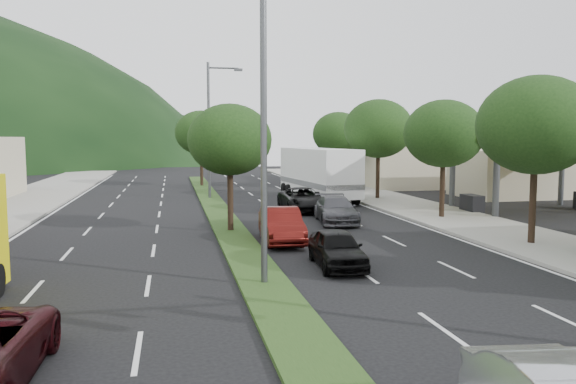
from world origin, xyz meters
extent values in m
cube|color=gray|center=(12.50, 25.00, 0.07)|extent=(5.00, 90.00, 0.15)
cube|color=#223C16|center=(0.00, 28.00, 0.06)|extent=(1.60, 56.00, 0.12)
cube|color=silver|center=(19.00, 22.00, 5.00)|extent=(12.00, 8.00, 0.50)
cube|color=#FDE90D|center=(19.00, 22.00, 4.65)|extent=(12.20, 8.20, 0.50)
cylinder|color=#47494C|center=(15.00, 19.50, 2.30)|extent=(0.36, 0.36, 4.60)
cylinder|color=#47494C|center=(15.00, 24.50, 2.30)|extent=(0.36, 0.36, 4.60)
cylinder|color=#47494C|center=(23.00, 24.50, 2.30)|extent=(0.36, 0.36, 4.60)
cube|color=black|center=(15.00, 22.00, 0.55)|extent=(0.80, 1.60, 1.10)
cube|color=#BEB397|center=(19.50, 44.00, 2.60)|extent=(10.00, 16.00, 5.20)
cylinder|color=black|center=(12.00, 12.00, 2.05)|extent=(0.28, 0.28, 3.81)
ellipsoid|color=black|center=(12.00, 12.00, 5.05)|extent=(4.80, 4.80, 4.08)
cylinder|color=black|center=(12.00, 20.00, 1.94)|extent=(0.28, 0.28, 3.58)
ellipsoid|color=black|center=(12.00, 20.00, 4.76)|extent=(4.40, 4.40, 3.74)
cylinder|color=black|center=(12.00, 30.00, 2.11)|extent=(0.28, 0.28, 3.92)
ellipsoid|color=black|center=(12.00, 30.00, 5.19)|extent=(5.00, 5.00, 4.25)
cylinder|color=black|center=(12.00, 40.00, 2.00)|extent=(0.28, 0.28, 3.70)
ellipsoid|color=black|center=(12.00, 40.00, 4.90)|extent=(4.60, 4.60, 3.91)
cylinder|color=black|center=(0.00, 18.00, 1.80)|extent=(0.28, 0.28, 3.36)
ellipsoid|color=black|center=(0.00, 18.00, 4.44)|extent=(4.00, 4.00, 3.40)
cylinder|color=black|center=(0.00, 44.00, 2.02)|extent=(0.28, 0.28, 3.81)
ellipsoid|color=black|center=(0.00, 44.00, 5.02)|extent=(4.80, 4.80, 4.08)
cylinder|color=#47494C|center=(0.00, 8.00, 5.00)|extent=(0.20, 0.20, 10.00)
cylinder|color=#47494C|center=(0.00, 33.00, 5.00)|extent=(0.20, 0.20, 10.00)
cylinder|color=#47494C|center=(1.10, 33.00, 9.60)|extent=(2.20, 0.12, 0.12)
cube|color=#47494C|center=(2.20, 33.00, 9.50)|extent=(0.60, 0.25, 0.18)
imported|color=black|center=(2.91, 9.98, 0.66)|extent=(1.76, 3.96, 1.32)
imported|color=#444449|center=(5.85, 19.98, 0.70)|extent=(2.51, 5.00, 1.39)
imported|color=#52100D|center=(1.89, 14.98, 0.75)|extent=(1.83, 4.61, 1.49)
imported|color=black|center=(5.19, 24.98, 0.72)|extent=(2.42, 5.20, 1.44)
cube|color=white|center=(7.73, 30.77, 2.12)|extent=(3.77, 10.03, 3.27)
cube|color=slate|center=(7.73, 30.77, 1.31)|extent=(3.83, 10.04, 0.38)
cylinder|color=black|center=(5.96, 34.51, 0.49)|extent=(0.48, 1.02, 0.98)
cylinder|color=black|center=(8.66, 34.81, 0.49)|extent=(0.48, 1.02, 0.98)
cylinder|color=black|center=(6.08, 33.34, 0.49)|extent=(0.48, 1.02, 0.98)
cylinder|color=black|center=(8.79, 33.64, 0.49)|extent=(0.48, 1.02, 0.98)
cylinder|color=black|center=(6.76, 27.11, 0.49)|extent=(0.48, 1.02, 0.98)
cylinder|color=black|center=(9.47, 27.41, 0.49)|extent=(0.48, 1.02, 0.98)
camera|label=1|loc=(-2.71, -8.65, 4.51)|focal=35.00mm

